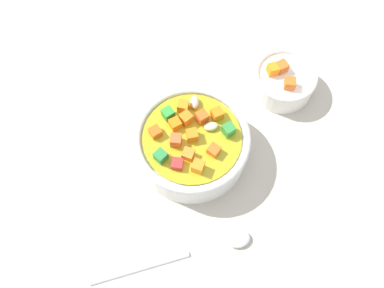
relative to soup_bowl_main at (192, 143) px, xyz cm
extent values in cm
cube|color=#BAB2A0|center=(-0.02, 0.01, -4.14)|extent=(140.00, 140.00, 2.00)
cylinder|color=white|center=(-0.02, 0.01, -0.69)|extent=(16.28, 16.28, 4.89)
torus|color=white|center=(-0.02, 0.01, 2.07)|extent=(16.38, 16.38, 1.07)
cylinder|color=#AFA41E|center=(-0.02, 0.01, 1.95)|extent=(13.84, 13.84, 0.40)
cube|color=green|center=(4.66, -0.61, 2.89)|extent=(1.86, 1.86, 1.48)
cube|color=orange|center=(-3.44, 3.23, 2.98)|extent=(1.81, 1.81, 1.66)
ellipsoid|color=beige|center=(-1.29, -2.75, 2.58)|extent=(2.36, 2.43, 0.85)
cube|color=orange|center=(2.90, 0.38, 2.80)|extent=(1.94, 1.94, 1.30)
ellipsoid|color=beige|center=(2.83, -4.38, 2.71)|extent=(2.30, 2.45, 1.12)
cube|color=orange|center=(1.20, 2.00, 2.98)|extent=(2.03, 2.03, 1.65)
cube|color=orange|center=(-0.42, -0.34, 2.86)|extent=(2.08, 2.08, 1.42)
cube|color=orange|center=(-3.69, -0.16, 2.75)|extent=(1.49, 1.49, 1.19)
cube|color=orange|center=(-0.87, -4.70, 2.88)|extent=(2.01, 2.01, 1.46)
cube|color=red|center=(-0.94, 4.50, 2.68)|extent=(2.00, 2.00, 1.05)
cube|color=orange|center=(0.54, -3.02, 2.92)|extent=(1.93, 1.93, 1.54)
cube|color=#328B39|center=(-3.58, -3.60, 2.97)|extent=(1.90, 1.90, 1.63)
cube|color=#D85E18|center=(4.33, 2.64, 2.74)|extent=(1.89, 1.89, 1.17)
cube|color=#2A863E|center=(1.43, 5.03, 2.93)|extent=(1.62, 1.62, 1.55)
cube|color=orange|center=(2.18, -1.53, 2.94)|extent=(1.77, 1.77, 1.58)
cube|color=orange|center=(-1.29, 2.55, 2.77)|extent=(1.82, 1.82, 1.24)
cube|color=orange|center=(3.66, -2.81, 2.92)|extent=(1.96, 1.96, 1.54)
cylinder|color=silver|center=(-4.64, 17.60, -2.75)|extent=(8.74, 11.18, 0.78)
ellipsoid|color=silver|center=(-12.95, 6.63, -2.63)|extent=(3.79, 3.94, 1.02)
cylinder|color=white|center=(-4.77, -17.77, -1.30)|extent=(9.81, 9.81, 3.68)
torus|color=white|center=(-4.77, -17.77, 0.74)|extent=(9.91, 9.91, 0.78)
cube|color=orange|center=(-2.82, -16.94, 1.33)|extent=(2.22, 2.22, 1.58)
cube|color=orange|center=(-3.65, -18.14, 1.34)|extent=(2.10, 2.10, 1.59)
cube|color=orange|center=(-6.21, -16.31, 1.33)|extent=(2.15, 2.15, 1.57)
camera|label=1|loc=(-13.06, 17.36, 48.65)|focal=34.73mm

